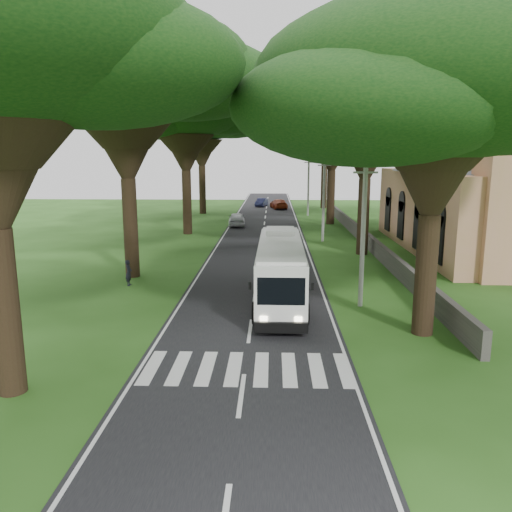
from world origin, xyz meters
name	(u,v)px	position (x,y,z in m)	size (l,w,h in m)	color
ground	(248,348)	(0.00, 0.00, 0.00)	(140.00, 140.00, 0.00)	#254E16
road	(262,243)	(0.00, 25.00, 0.01)	(8.00, 120.00, 0.04)	black
crosswalk	(245,369)	(0.00, -2.00, 0.00)	(8.00, 3.00, 0.01)	silver
property_wall	(366,238)	(9.00, 24.00, 0.60)	(0.35, 50.00, 1.20)	#383533
church	(486,191)	(17.86, 21.55, 4.91)	(14.00, 24.00, 11.60)	tan
pole_near	(363,226)	(5.50, 6.00, 4.18)	(1.60, 0.24, 8.00)	gray
pole_mid	(324,195)	(5.50, 26.00, 4.18)	(1.60, 0.24, 8.00)	gray
pole_far	(308,183)	(5.50, 46.00, 4.18)	(1.60, 0.24, 8.00)	gray
tree_l_mida	(123,68)	(-8.00, 12.00, 12.69)	(15.69, 15.69, 16.12)	black
tree_l_midb	(184,102)	(-7.50, 30.00, 12.65)	(15.99, 15.99, 16.14)	black
tree_l_far	(201,114)	(-8.50, 48.00, 12.94)	(16.23, 16.23, 16.48)	black
tree_r_near	(439,83)	(7.50, 2.00, 10.42)	(14.87, 14.87, 13.66)	black
tree_r_mida	(368,97)	(8.00, 20.00, 11.90)	(13.04, 13.04, 14.85)	black
tree_r_midb	(333,113)	(7.50, 38.00, 12.23)	(16.06, 16.06, 15.73)	black
tree_r_far	(326,117)	(8.50, 56.00, 13.15)	(14.89, 14.89, 16.45)	black
coach_bus	(280,269)	(1.38, 6.72, 1.74)	(2.66, 11.01, 3.24)	white
distant_car_a	(237,219)	(-3.00, 35.56, 0.78)	(1.78, 4.42, 1.51)	silver
distant_car_b	(262,202)	(-0.80, 57.82, 0.65)	(1.30, 3.74, 1.23)	navy
distant_car_c	(279,204)	(1.80, 54.36, 0.74)	(1.98, 4.88, 1.41)	maroon
pedestrian	(129,273)	(-7.59, 9.73, 0.77)	(0.56, 0.37, 1.55)	black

